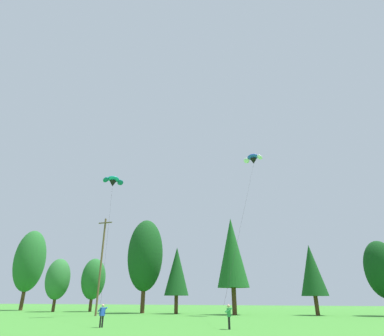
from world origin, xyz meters
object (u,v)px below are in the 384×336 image
kite_flyer_near (102,314)px  kite_flyer_mid (229,314)px  utility_pole (101,263)px  parafoil_kite_mid_blue_white (253,159)px  parafoil_kite_high_teal (113,181)px

kite_flyer_near → kite_flyer_mid: 10.02m
kite_flyer_near → kite_flyer_mid: size_ratio=1.00×
utility_pole → kite_flyer_mid: size_ratio=7.63×
kite_flyer_near → kite_flyer_mid: bearing=9.7°
kite_flyer_near → parafoil_kite_mid_blue_white: (10.03, 22.15, 21.41)m
kite_flyer_mid → utility_pole: bearing=147.5°
parafoil_kite_high_teal → parafoil_kite_mid_blue_white: bearing=28.9°
utility_pole → parafoil_kite_high_teal: bearing=-48.9°
utility_pole → kite_flyer_near: utility_pole is taller
utility_pole → kite_flyer_mid: bearing=-32.5°
kite_flyer_mid → parafoil_kite_high_teal: 26.59m
kite_flyer_near → parafoil_kite_mid_blue_white: 32.40m
parafoil_kite_high_teal → parafoil_kite_mid_blue_white: parafoil_kite_mid_blue_white is taller
parafoil_kite_high_teal → kite_flyer_near: bearing=-55.1°
parafoil_kite_high_teal → parafoil_kite_mid_blue_white: (18.40, 10.16, 5.04)m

